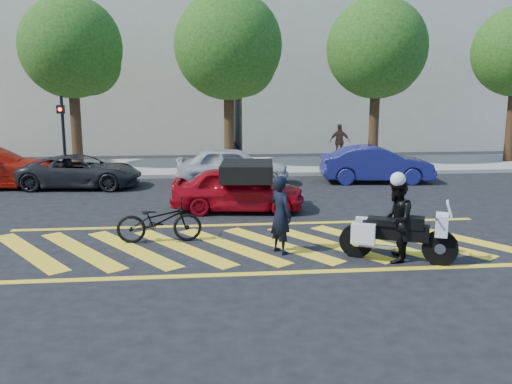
{
  "coord_description": "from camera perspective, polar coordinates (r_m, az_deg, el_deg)",
  "views": [
    {
      "loc": [
        -1.23,
        -11.74,
        3.52
      ],
      "look_at": [
        0.06,
        0.94,
        1.05
      ],
      "focal_mm": 38.0,
      "sensor_mm": 36.0,
      "label": 1
    }
  ],
  "objects": [
    {
      "name": "parked_mid_left",
      "position": [
        20.21,
        -17.95,
        2.08
      ],
      "size": [
        4.37,
        2.32,
        1.17
      ],
      "primitive_type": "imported",
      "rotation": [
        0.0,
        0.0,
        1.48
      ],
      "color": "black",
      "rests_on": "ground"
    },
    {
      "name": "parked_right",
      "position": [
        20.79,
        12.57,
        2.85
      ],
      "size": [
        4.25,
        1.83,
        1.36
      ],
      "primitive_type": "imported",
      "rotation": [
        0.0,
        0.0,
        1.47
      ],
      "color": "navy",
      "rests_on": "ground"
    },
    {
      "name": "tree_center",
      "position": [
        23.89,
        -2.62,
        14.74
      ],
      "size": [
        4.6,
        4.6,
        7.56
      ],
      "color": "black",
      "rests_on": "ground"
    },
    {
      "name": "pedestrian_right",
      "position": [
        26.27,
        8.8,
        5.28
      ],
      "size": [
        0.99,
        0.46,
        1.65
      ],
      "primitive_type": "imported",
      "rotation": [
        0.0,
        0.0,
        3.08
      ],
      "color": "#965C44",
      "rests_on": "sidewalk"
    },
    {
      "name": "ground",
      "position": [
        12.31,
        0.18,
        -5.64
      ],
      "size": [
        90.0,
        90.0,
        0.0
      ],
      "primitive_type": "plane",
      "color": "black",
      "rests_on": "ground"
    },
    {
      "name": "building_left",
      "position": [
        33.46,
        -17.95,
        12.98
      ],
      "size": [
        16.0,
        8.0,
        10.0
      ],
      "primitive_type": "cube",
      "color": "beige",
      "rests_on": "ground"
    },
    {
      "name": "tree_left",
      "position": [
        24.39,
        -18.52,
        13.88
      ],
      "size": [
        4.2,
        4.2,
        7.26
      ],
      "color": "black",
      "rests_on": "ground"
    },
    {
      "name": "police_motorcycle",
      "position": [
        11.47,
        14.51,
        -4.29
      ],
      "size": [
        2.22,
        1.32,
        1.05
      ],
      "rotation": [
        0.0,
        0.0,
        -0.43
      ],
      "color": "black",
      "rests_on": "ground"
    },
    {
      "name": "signal_pole",
      "position": [
        22.17,
        -19.66,
        6.19
      ],
      "size": [
        0.28,
        0.43,
        3.2
      ],
      "color": "black",
      "rests_on": "ground"
    },
    {
      "name": "red_convertible",
      "position": [
        15.54,
        -1.92,
        0.3
      ],
      "size": [
        3.94,
        1.96,
        1.29
      ],
      "primitive_type": "imported",
      "rotation": [
        0.0,
        0.0,
        1.45
      ],
      "color": "#A20713",
      "rests_on": "ground"
    },
    {
      "name": "officer_moto",
      "position": [
        11.38,
        14.52,
        -2.92
      ],
      "size": [
        0.94,
        1.03,
        1.71
      ],
      "primitive_type": "imported",
      "rotation": [
        0.0,
        0.0,
        -2.0
      ],
      "color": "black",
      "rests_on": "ground"
    },
    {
      "name": "sidewalk",
      "position": [
        24.02,
        -2.81,
        2.7
      ],
      "size": [
        60.0,
        5.0,
        0.15
      ],
      "primitive_type": "cube",
      "color": "#9E998E",
      "rests_on": "ground"
    },
    {
      "name": "building_right",
      "position": [
        34.36,
        11.88,
        14.04
      ],
      "size": [
        16.0,
        8.0,
        11.0
      ],
      "primitive_type": "cube",
      "color": "beige",
      "rests_on": "ground"
    },
    {
      "name": "tree_right",
      "position": [
        25.11,
        12.84,
        14.18
      ],
      "size": [
        4.4,
        4.4,
        7.41
      ],
      "color": "black",
      "rests_on": "ground"
    },
    {
      "name": "bicycle",
      "position": [
        12.65,
        -10.15,
        -2.98
      ],
      "size": [
        1.96,
        0.75,
        1.01
      ],
      "primitive_type": "imported",
      "rotation": [
        0.0,
        0.0,
        1.61
      ],
      "color": "black",
      "rests_on": "ground"
    },
    {
      "name": "officer_bike",
      "position": [
        11.58,
        2.62,
        -2.4
      ],
      "size": [
        0.65,
        0.73,
        1.68
      ],
      "primitive_type": "imported",
      "rotation": [
        0.0,
        0.0,
        2.08
      ],
      "color": "black",
      "rests_on": "ground"
    },
    {
      "name": "parked_mid_right",
      "position": [
        19.77,
        -2.47,
        2.75
      ],
      "size": [
        4.17,
        1.86,
        1.39
      ],
      "primitive_type": "imported",
      "rotation": [
        0.0,
        0.0,
        1.52
      ],
      "color": "#B9B8BD",
      "rests_on": "ground"
    },
    {
      "name": "crosswalk",
      "position": [
        12.31,
        -0.0,
        -5.62
      ],
      "size": [
        12.33,
        4.0,
        0.01
      ],
      "color": "yellow",
      "rests_on": "ground"
    }
  ]
}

